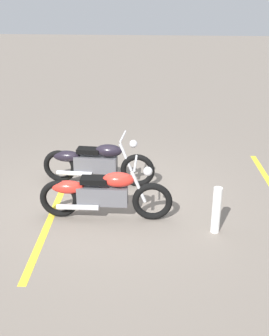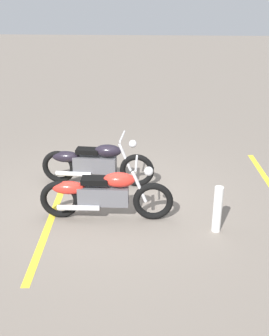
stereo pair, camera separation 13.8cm
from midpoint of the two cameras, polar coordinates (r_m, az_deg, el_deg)
ground_plane at (r=7.78m, az=-4.33°, el=-4.32°), size 60.00×60.00×0.00m
motorcycle_bright_foreground at (r=6.98m, az=-4.92°, el=-3.49°), size 2.23×0.62×1.04m
motorcycle_dark_foreground at (r=8.23m, az=-5.96°, el=0.74°), size 2.23×0.62×1.04m
bollard_post at (r=6.74m, az=10.63°, el=-5.55°), size 0.14×0.14×0.78m
parking_stripe_near at (r=7.14m, az=-12.11°, el=-7.51°), size 0.27×3.20×0.01m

